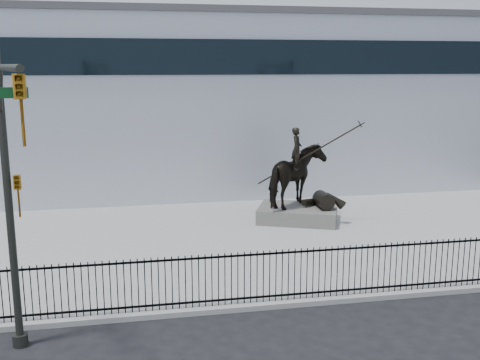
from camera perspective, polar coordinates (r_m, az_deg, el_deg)
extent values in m
plane|color=black|center=(15.22, 6.28, -14.36)|extent=(120.00, 120.00, 0.00)
cube|color=#989895|center=(21.50, 0.74, -6.18)|extent=(30.00, 12.00, 0.15)
cube|color=silver|center=(33.37, -3.83, 7.91)|extent=(44.00, 14.00, 9.00)
cube|color=black|center=(16.18, 4.97, -11.52)|extent=(22.00, 0.05, 0.05)
cube|color=black|center=(15.73, 5.05, -7.33)|extent=(22.00, 0.05, 0.05)
cube|color=black|center=(15.96, 5.01, -9.54)|extent=(22.00, 0.03, 1.50)
cube|color=#625F59|center=(23.95, 5.89, -3.42)|extent=(3.86, 3.31, 0.61)
imported|color=black|center=(23.59, 5.97, 0.33)|extent=(3.02, 3.22, 2.59)
imported|color=black|center=(23.40, 5.78, 3.19)|extent=(0.63, 0.75, 1.75)
cylinder|color=black|center=(23.40, 6.88, 2.50)|extent=(3.87, 1.65, 2.64)
cylinder|color=#282A24|center=(15.01, -21.41, -14.89)|extent=(0.36, 0.36, 0.30)
cylinder|color=#282A24|center=(13.89, -22.43, -2.37)|extent=(0.18, 0.18, 7.00)
cylinder|color=#282A24|center=(11.33, -22.71, 10.50)|extent=(1.47, 4.84, 0.12)
imported|color=#BE7D15|center=(9.15, -21.32, 6.58)|extent=(0.18, 0.22, 1.10)
imported|color=#BE7D15|center=(13.81, -21.60, -1.54)|extent=(0.16, 0.20, 1.00)
cube|color=#0C3F19|center=(12.30, -22.78, 8.17)|extent=(0.90, 0.03, 0.22)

